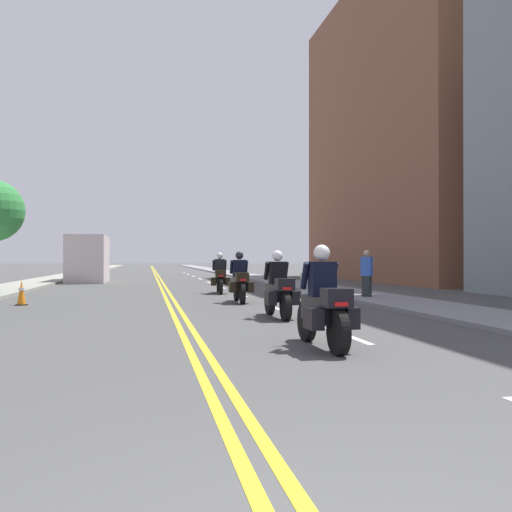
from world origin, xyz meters
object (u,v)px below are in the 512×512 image
motorcycle_2 (240,282)px  parked_truck (89,261)px  motorcycle_3 (220,277)px  motorcycle_1 (279,291)px  traffic_cone_0 (22,293)px  motorcycle_0 (324,307)px  pedestrian_0 (367,274)px

motorcycle_2 → parked_truck: size_ratio=0.33×
motorcycle_2 → motorcycle_3: bearing=91.9°
motorcycle_1 → parked_truck: parked_truck is taller
motorcycle_1 → traffic_cone_0: (-6.83, 5.11, -0.27)m
motorcycle_2 → motorcycle_3: size_ratio=1.00×
motorcycle_1 → traffic_cone_0: 8.54m
motorcycle_3 → parked_truck: bearing=119.0°
motorcycle_2 → traffic_cone_0: size_ratio=2.82×
motorcycle_3 → motorcycle_1: bearing=-85.6°
motorcycle_3 → traffic_cone_0: 8.16m
motorcycle_0 → pedestrian_0: size_ratio=1.27×
motorcycle_0 → parked_truck: bearing=100.5°
motorcycle_3 → pedestrian_0: 6.46m
motorcycle_1 → motorcycle_2: (-0.16, 4.86, 0.02)m
motorcycle_2 → pedestrian_0: bearing=5.3°
motorcycle_3 → traffic_cone_0: motorcycle_3 is taller
motorcycle_0 → motorcycle_3: (0.17, 14.50, 0.01)m
motorcycle_1 → motorcycle_2: bearing=90.4°
motorcycle_0 → traffic_cone_0: size_ratio=2.83×
motorcycle_3 → parked_truck: parked_truck is taller
motorcycle_0 → parked_truck: (-6.26, 27.89, 0.62)m
motorcycle_0 → parked_truck: size_ratio=0.34×
motorcycle_3 → parked_truck: size_ratio=0.33×
motorcycle_0 → motorcycle_3: motorcycle_3 is taller
pedestrian_0 → traffic_cone_0: bearing=-132.6°
motorcycle_0 → parked_truck: 28.59m
pedestrian_0 → parked_truck: (-10.89, 18.06, 0.39)m
motorcycle_2 → traffic_cone_0: motorcycle_2 is taller
motorcycle_0 → motorcycle_1: 4.69m
motorcycle_0 → motorcycle_3: bearing=87.2°
motorcycle_0 → motorcycle_2: size_ratio=1.00×
motorcycle_1 → motorcycle_3: motorcycle_3 is taller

